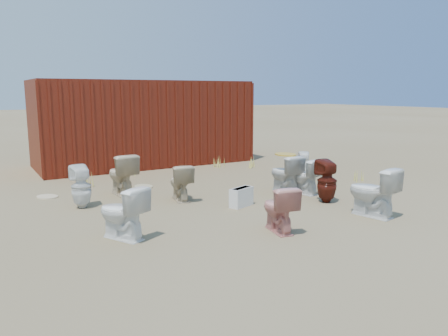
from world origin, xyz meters
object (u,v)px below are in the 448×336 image
shipping_container (144,123)px  toilet_back_e (304,165)px  toilet_front_a (122,213)px  toilet_back_beige_left (122,174)px  toilet_front_c (373,192)px  loose_tank (241,197)px  toilet_back_yellowlid (285,174)px  toilet_front_pink (279,208)px  toilet_front_e (303,176)px  toilet_back_a (81,187)px  toilet_front_maroon (327,181)px  toilet_back_beige_right (180,182)px

shipping_container → toilet_back_e: size_ratio=9.18×
toilet_front_a → toilet_back_beige_left: 2.79m
toilet_front_c → loose_tank: bearing=-57.3°
shipping_container → toilet_back_yellowlid: 5.29m
toilet_front_pink → toilet_front_a: bearing=-11.0°
toilet_front_e → shipping_container: bearing=-85.6°
toilet_front_c → toilet_back_a: 5.14m
toilet_front_c → shipping_container: bearing=-89.8°
shipping_container → toilet_front_maroon: 6.37m
toilet_back_beige_left → toilet_back_e: bearing=169.3°
toilet_back_a → toilet_back_e: 5.31m
toilet_back_a → toilet_back_beige_left: (0.95, 0.62, 0.03)m
toilet_front_a → loose_tank: bearing=167.7°
toilet_front_e → toilet_back_beige_right: toilet_front_e is taller
toilet_front_a → toilet_front_c: 4.14m
shipping_container → toilet_front_maroon: (1.34, -6.18, -0.79)m
toilet_front_pink → toilet_front_c: 1.88m
toilet_front_maroon → toilet_back_e: bearing=-112.1°
toilet_back_yellowlid → toilet_front_c: bearing=92.7°
toilet_back_beige_right → shipping_container: bearing=-92.3°
toilet_back_beige_left → loose_tank: size_ratio=1.72×
toilet_back_a → toilet_back_yellowlid: 4.08m
toilet_back_a → toilet_front_c: bearing=138.9°
toilet_front_pink → toilet_back_yellowlid: toilet_back_yellowlid is taller
toilet_back_beige_right → toilet_back_e: size_ratio=1.10×
toilet_front_c → toilet_back_beige_left: size_ratio=0.99×
toilet_front_c → toilet_back_e: size_ratio=1.31×
toilet_front_e → loose_tank: bearing=-3.7°
toilet_front_c → toilet_front_e: toilet_front_c is taller
toilet_back_a → toilet_back_beige_left: toilet_back_beige_left is taller
toilet_front_c → loose_tank: toilet_front_c is taller
toilet_front_maroon → toilet_back_yellowlid: 1.11m
toilet_front_maroon → loose_tank: toilet_front_maroon is taller
toilet_front_maroon → shipping_container: bearing=-69.6°
toilet_front_e → toilet_back_beige_right: (-2.43, 0.79, -0.01)m
toilet_back_yellowlid → toilet_front_maroon: bearing=96.3°
toilet_back_e → loose_tank: 3.10m
toilet_front_maroon → loose_tank: bearing=-12.3°
toilet_back_beige_left → toilet_front_e: bearing=147.8°
toilet_front_a → toilet_front_pink: 2.31m
shipping_container → toilet_front_maroon: size_ratio=7.28×
toilet_back_beige_left → toilet_back_yellowlid: 3.39m
toilet_back_beige_left → toilet_back_yellowlid: size_ratio=1.08×
toilet_back_e → toilet_back_yellowlid: bearing=68.5°
toilet_front_c → toilet_back_beige_left: toilet_back_beige_left is taller
shipping_container → toilet_front_a: size_ratio=7.72×
toilet_front_e → toilet_back_e: 1.65m
toilet_back_yellowlid → loose_tank: toilet_back_yellowlid is taller
toilet_front_pink → toilet_front_maroon: toilet_front_maroon is taller
toilet_front_a → toilet_front_c: toilet_front_c is taller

